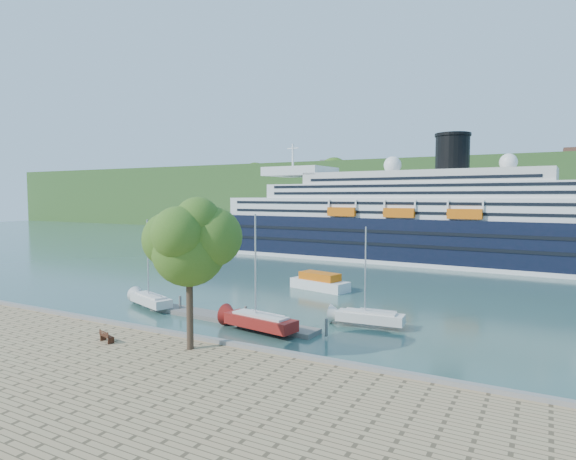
# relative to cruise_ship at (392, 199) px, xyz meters

# --- Properties ---
(ground) EXTENTS (400.00, 400.00, 0.00)m
(ground) POSITION_rel_cruise_ship_xyz_m (-2.66, -59.85, -11.52)
(ground) COLOR #2E534A
(ground) RESTS_ON ground
(far_hillside) EXTENTS (400.00, 50.00, 24.00)m
(far_hillside) POSITION_rel_cruise_ship_xyz_m (-2.66, 85.15, 0.48)
(far_hillside) COLOR #2D5120
(far_hillside) RESTS_ON ground
(quay_coping) EXTENTS (220.00, 0.50, 0.30)m
(quay_coping) POSITION_rel_cruise_ship_xyz_m (-2.66, -60.05, -10.37)
(quay_coping) COLOR slate
(quay_coping) RESTS_ON promenade
(cruise_ship) EXTENTS (103.19, 19.64, 23.04)m
(cruise_ship) POSITION_rel_cruise_ship_xyz_m (0.00, 0.00, 0.00)
(cruise_ship) COLOR black
(cruise_ship) RESTS_ON ground
(park_bench) EXTENTS (1.61, 0.99, 0.96)m
(park_bench) POSITION_rel_cruise_ship_xyz_m (-3.10, -63.86, -10.04)
(park_bench) COLOR #462214
(park_bench) RESTS_ON promenade
(promenade_tree) EXTENTS (7.13, 7.13, 11.81)m
(promenade_tree) POSITION_rel_cruise_ship_xyz_m (3.49, -62.13, -4.62)
(promenade_tree) COLOR #2E5817
(promenade_tree) RESTS_ON promenade
(floating_pontoon) EXTENTS (19.38, 3.77, 0.43)m
(floating_pontoon) POSITION_rel_cruise_ship_xyz_m (-0.91, -51.33, -11.31)
(floating_pontoon) COLOR slate
(floating_pontoon) RESTS_ON ground
(sailboat_white_near) EXTENTS (7.28, 4.27, 9.10)m
(sailboat_white_near) POSITION_rel_cruise_ship_xyz_m (-11.14, -51.13, -6.97)
(sailboat_white_near) COLOR silver
(sailboat_white_near) RESTS_ON ground
(sailboat_red) EXTENTS (7.98, 3.39, 9.98)m
(sailboat_red) POSITION_rel_cruise_ship_xyz_m (4.01, -53.39, -6.53)
(sailboat_red) COLOR maroon
(sailboat_red) RESTS_ON ground
(sailboat_white_far) EXTENTS (6.96, 2.44, 8.82)m
(sailboat_white_far) POSITION_rel_cruise_ship_xyz_m (11.83, -46.95, -7.11)
(sailboat_white_far) COLOR silver
(sailboat_white_far) RESTS_ON ground
(tender_launch) EXTENTS (8.44, 4.64, 2.21)m
(tender_launch) POSITION_rel_cruise_ship_xyz_m (0.30, -32.89, -10.42)
(tender_launch) COLOR #D25E0C
(tender_launch) RESTS_ON ground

